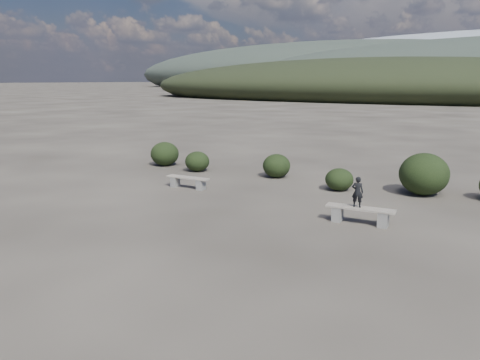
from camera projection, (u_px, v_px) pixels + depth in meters
The scene contains 9 objects.
ground at pixel (165, 246), 12.03m from camera, with size 1200.00×1200.00×0.00m, color #2F2A25.
bench_left at pixel (188, 181), 18.31m from camera, with size 1.83×0.55×0.45m.
bench_right at pixel (360, 214), 13.78m from camera, with size 2.05×0.67×0.50m.
seated_person at pixel (357, 192), 13.68m from camera, with size 0.33×0.22×0.92m, color black.
shrub_a at pixel (197, 161), 21.69m from camera, with size 1.13×1.13×0.93m, color black.
shrub_b at pixel (277, 166), 20.31m from camera, with size 1.20×1.20×1.03m, color black.
shrub_c at pixel (339, 179), 17.93m from camera, with size 1.08×1.08×0.86m, color black.
shrub_d at pixel (424, 174), 17.18m from camera, with size 1.78×1.78×1.56m, color black.
shrub_f at pixel (165, 154), 23.11m from camera, with size 1.39×1.39×1.18m, color black.
Camera 1 is at (7.85, -8.50, 4.18)m, focal length 35.00 mm.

